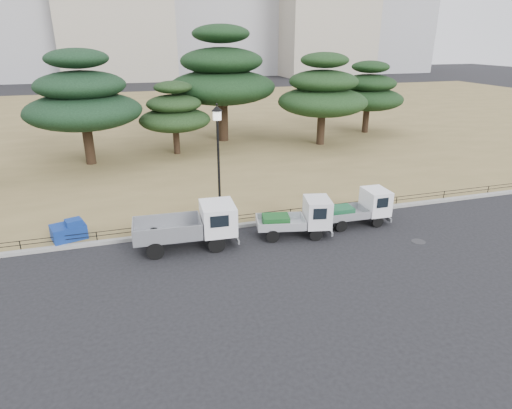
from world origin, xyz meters
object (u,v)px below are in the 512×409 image
object	(u,v)px
truck_large	(192,225)
truck_kei_front	(299,218)
truck_kei_rear	(360,208)
street_lamp	(218,147)
tarp_pile	(69,231)

from	to	relation	value
truck_large	truck_kei_front	world-z (taller)	truck_large
truck_kei_rear	street_lamp	bearing A→B (deg)	167.98
truck_large	truck_kei_rear	bearing A→B (deg)	3.60
truck_large	tarp_pile	world-z (taller)	truck_large
street_lamp	tarp_pile	world-z (taller)	street_lamp
truck_kei_rear	tarp_pile	size ratio (longest dim) A/B	1.97
street_lamp	truck_kei_front	bearing A→B (deg)	-31.01
truck_large	truck_kei_front	size ratio (longest dim) A/B	1.24
truck_kei_front	truck_kei_rear	size ratio (longest dim) A/B	1.08
truck_kei_front	street_lamp	world-z (taller)	street_lamp
truck_kei_front	truck_large	bearing A→B (deg)	-171.37
truck_kei_front	truck_kei_rear	distance (m)	3.28
truck_kei_front	street_lamp	distance (m)	4.81
truck_kei_front	tarp_pile	size ratio (longest dim) A/B	2.13
truck_kei_front	street_lamp	bearing A→B (deg)	160.72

